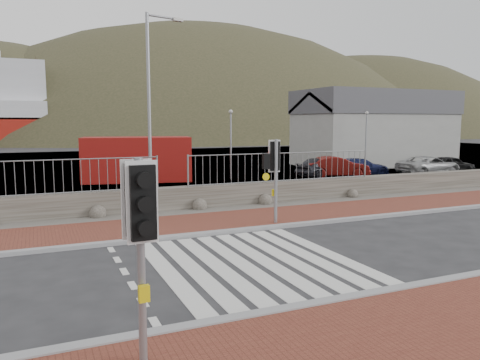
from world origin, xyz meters
name	(u,v)px	position (x,y,z in m)	size (l,w,h in m)	color
ground	(253,262)	(0.00, 0.00, 0.00)	(220.00, 220.00, 0.00)	#28282B
sidewalk_near	(398,353)	(0.00, -5.00, 0.04)	(40.00, 4.00, 0.08)	brown
sidewalk_far	(195,224)	(0.00, 4.50, 0.04)	(40.00, 3.00, 0.08)	brown
kerb_near	(322,304)	(0.00, -3.00, 0.05)	(40.00, 0.25, 0.12)	gray
kerb_far	(211,233)	(0.00, 3.00, 0.05)	(40.00, 0.25, 0.12)	gray
zebra_crossing	(253,262)	(0.00, 0.00, 0.01)	(4.62, 5.60, 0.01)	silver
gravel_strip	(178,213)	(0.00, 6.50, 0.03)	(40.00, 1.50, 0.06)	#59544C
stone_wall	(172,199)	(0.00, 7.30, 0.45)	(40.00, 0.60, 0.90)	#4C473E
railing	(173,164)	(0.00, 7.15, 1.82)	(18.07, 0.07, 1.22)	gray
quay	(102,165)	(0.00, 27.90, 0.00)	(120.00, 40.00, 0.50)	#4C4C4F
water	(71,145)	(0.00, 62.90, 0.00)	(220.00, 50.00, 0.05)	#3F4C54
harbor_building	(374,128)	(20.00, 19.90, 2.93)	(12.20, 6.20, 5.80)	#9E9E99
hills_backdrop	(102,250)	(6.74, 87.90, -23.05)	(254.00, 90.00, 100.00)	#32341F
traffic_signal_near	(140,218)	(-3.47, -3.81, 2.10)	(0.43, 0.27, 2.92)	gray
traffic_signal_far	(275,163)	(2.42, 3.47, 2.05)	(0.68, 0.26, 2.83)	gray
streetlight	(152,100)	(-0.51, 8.13, 4.22)	(1.57, 0.52, 7.49)	gray
shipping_container	(137,159)	(0.63, 17.09, 1.26)	(6.07, 2.53, 2.53)	maroon
car_a	(322,167)	(11.56, 14.49, 0.63)	(1.49, 3.70, 1.26)	black
car_b	(337,167)	(12.26, 13.94, 0.64)	(1.36, 3.89, 1.28)	#5A0F0C
car_c	(360,167)	(14.21, 14.15, 0.55)	(1.55, 3.80, 1.10)	#161B45
car_d	(429,165)	(18.62, 12.80, 0.60)	(1.99, 4.31, 1.20)	#A9A9A9
car_e	(450,165)	(20.35, 12.67, 0.59)	(1.40, 3.47, 1.18)	black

